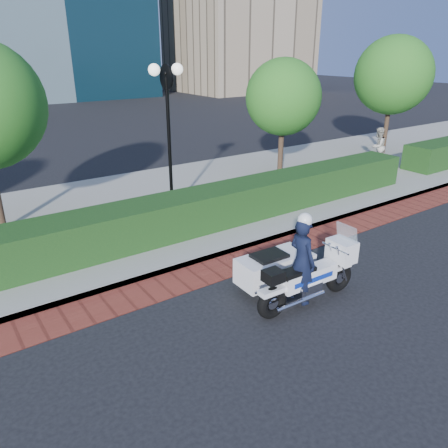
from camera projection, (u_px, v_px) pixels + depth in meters
ground at (253, 300)px, 8.84m from camera, size 120.00×120.00×0.00m
brick_strip at (212, 271)px, 9.98m from camera, size 60.00×1.00×0.01m
sidewalk at (131, 212)px, 13.37m from camera, size 60.00×8.00×0.15m
hedge_main at (167, 217)px, 11.33m from camera, size 18.00×1.20×1.00m
lamppost at (168, 116)px, 12.21m from camera, size 1.02×0.70×4.21m
tree_c at (283, 97)px, 16.09m from camera, size 2.80×2.80×4.30m
tree_d at (393, 75)px, 19.34m from camera, size 3.40×3.40×5.16m
police_motorcycle at (292, 268)px, 8.67m from camera, size 2.44×1.72×1.97m
pedestrian at (378, 147)px, 18.12m from camera, size 0.83×0.68×1.57m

